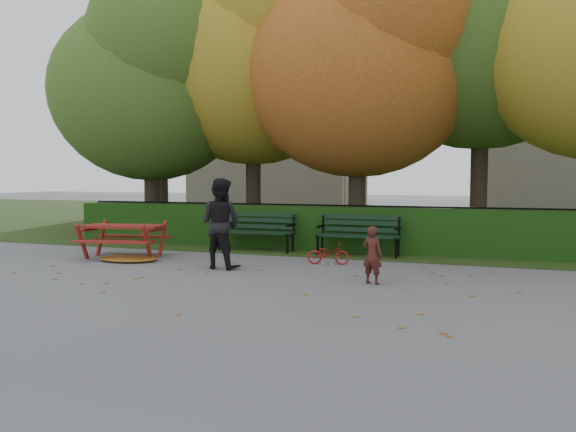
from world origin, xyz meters
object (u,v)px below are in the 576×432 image
(tree_a, at_px, (155,77))
(bench_left, at_px, (257,228))
(bicycle, at_px, (328,254))
(tree_d, at_px, (498,8))
(adult, at_px, (220,223))
(child, at_px, (372,255))
(tree_f, at_px, (165,64))
(picnic_table, at_px, (123,232))
(bench_right, at_px, (359,232))
(tree_c, at_px, (369,53))
(tree_b, at_px, (261,47))

(tree_a, bearing_deg, bench_left, -25.76)
(tree_a, relative_size, bicycle, 9.18)
(bench_left, distance_m, bicycle, 2.59)
(tree_d, relative_size, adult, 5.67)
(child, distance_m, bicycle, 2.09)
(tree_f, distance_m, picnic_table, 9.84)
(tree_f, xyz_separation_m, adult, (6.16, -8.10, -4.85))
(tree_a, xyz_separation_m, tree_d, (9.07, 1.65, 1.46))
(picnic_table, bearing_deg, bench_left, 31.82)
(tree_a, xyz_separation_m, bench_right, (6.29, -1.88, -4.00))
(tree_d, relative_size, bench_right, 5.32)
(picnic_table, xyz_separation_m, child, (5.54, -1.12, -0.08))
(tree_a, distance_m, child, 9.67)
(tree_a, bearing_deg, tree_c, 3.65)
(bench_right, relative_size, picnic_table, 0.97)
(tree_d, bearing_deg, tree_f, 169.67)
(tree_b, xyz_separation_m, tree_c, (3.28, -0.78, -0.58))
(tree_a, xyz_separation_m, adult, (4.21, -4.44, -3.68))
(bench_right, bearing_deg, picnic_table, -156.27)
(bicycle, bearing_deg, bench_right, -20.36)
(tree_d, relative_size, child, 10.25)
(child, distance_m, adult, 3.07)
(tree_d, height_order, bicycle, tree_d)
(bench_left, height_order, bench_right, same)
(tree_c, bearing_deg, child, -77.67)
(tree_d, height_order, child, tree_d)
(tree_b, relative_size, child, 9.41)
(tree_d, distance_m, adult, 9.33)
(child, xyz_separation_m, bicycle, (-1.20, 1.69, -0.25))
(picnic_table, height_order, bicycle, picnic_table)
(tree_a, xyz_separation_m, tree_b, (2.74, 1.17, 0.88))
(bench_left, relative_size, picnic_table, 0.97)
(bench_right, height_order, child, child)
(tree_b, distance_m, bicycle, 7.60)
(tree_c, height_order, child, tree_c)
(tree_a, bearing_deg, picnic_table, -66.88)
(tree_d, bearing_deg, bench_left, -145.74)
(bicycle, bearing_deg, picnic_table, 88.20)
(tree_b, height_order, tree_c, tree_b)
(tree_f, bearing_deg, tree_c, -22.35)
(tree_d, distance_m, child, 8.86)
(bench_left, xyz_separation_m, child, (3.32, -3.15, -0.05))
(tree_d, xyz_separation_m, child, (-1.86, -6.68, -5.51))
(tree_c, bearing_deg, bench_right, -83.30)
(tree_a, distance_m, picnic_table, 5.82)
(child, height_order, adult, adult)
(adult, bearing_deg, bench_left, -76.01)
(tree_c, distance_m, tree_f, 8.66)
(tree_a, bearing_deg, tree_b, 23.05)
(tree_f, height_order, child, tree_f)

